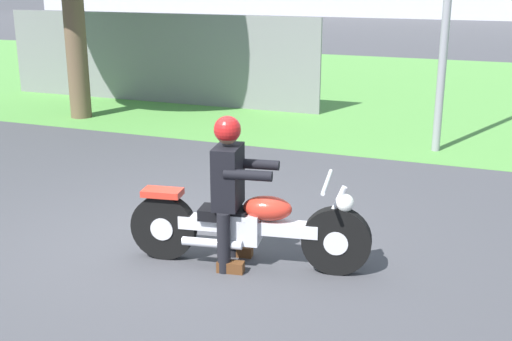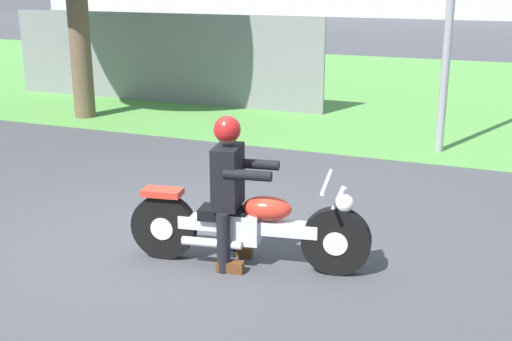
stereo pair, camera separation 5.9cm
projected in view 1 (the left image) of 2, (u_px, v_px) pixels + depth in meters
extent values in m
plane|color=#424247|center=(178.00, 247.00, 6.41)|extent=(120.00, 120.00, 0.00)
cube|color=#549342|center=(378.00, 88.00, 15.22)|extent=(60.00, 12.00, 0.01)
cylinder|color=black|center=(336.00, 241.00, 5.77)|extent=(0.63, 0.22, 0.62)
cylinder|color=silver|center=(336.00, 241.00, 5.77)|extent=(0.24, 0.17, 0.22)
cylinder|color=black|center=(164.00, 227.00, 6.09)|extent=(0.63, 0.22, 0.62)
cylinder|color=silver|center=(164.00, 227.00, 6.09)|extent=(0.24, 0.17, 0.22)
cube|color=silver|center=(248.00, 225.00, 5.91)|extent=(1.29, 0.35, 0.12)
cube|color=silver|center=(243.00, 227.00, 5.92)|extent=(0.35, 0.29, 0.28)
ellipsoid|color=red|center=(268.00, 208.00, 5.82)|extent=(0.47, 0.31, 0.22)
cube|color=black|center=(224.00, 213.00, 5.92)|extent=(0.47, 0.31, 0.10)
cube|color=red|center=(163.00, 193.00, 5.99)|extent=(0.39, 0.26, 0.06)
cylinder|color=silver|center=(332.00, 214.00, 5.71)|extent=(0.26, 0.09, 0.53)
cylinder|color=silver|center=(327.00, 182.00, 5.64)|extent=(0.14, 0.66, 0.04)
sphere|color=white|center=(345.00, 203.00, 5.66)|extent=(0.16, 0.16, 0.16)
cylinder|color=silver|center=(212.00, 243.00, 5.88)|extent=(0.56, 0.17, 0.08)
cylinder|color=black|center=(233.00, 228.00, 6.14)|extent=(0.12, 0.12, 0.56)
cube|color=#593319|center=(240.00, 251.00, 6.20)|extent=(0.25, 0.14, 0.10)
cylinder|color=black|center=(224.00, 243.00, 5.81)|extent=(0.12, 0.12, 0.56)
cube|color=#593319|center=(231.00, 267.00, 5.86)|extent=(0.25, 0.14, 0.10)
cube|color=black|center=(228.00, 177.00, 5.81)|extent=(0.28, 0.41, 0.56)
cylinder|color=black|center=(256.00, 164.00, 5.91)|extent=(0.43, 0.16, 0.09)
cylinder|color=black|center=(248.00, 175.00, 5.59)|extent=(0.43, 0.16, 0.09)
sphere|color=#996B4C|center=(227.00, 133.00, 5.70)|extent=(0.20, 0.20, 0.20)
sphere|color=#B21919|center=(227.00, 129.00, 5.69)|extent=(0.24, 0.24, 0.24)
cylinder|color=brown|center=(76.00, 41.00, 11.79)|extent=(0.38, 0.38, 2.79)
cube|color=slate|center=(156.00, 58.00, 13.39)|extent=(7.00, 0.06, 1.80)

